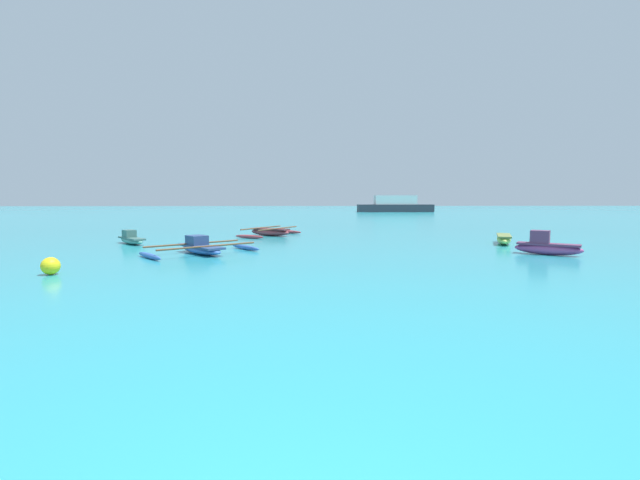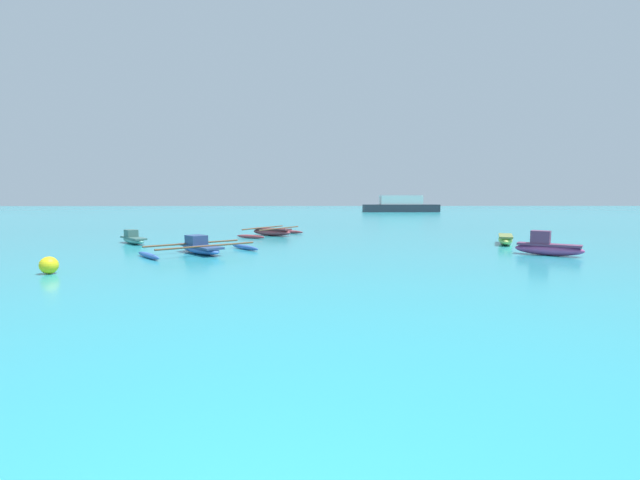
{
  "view_description": "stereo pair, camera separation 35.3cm",
  "coord_description": "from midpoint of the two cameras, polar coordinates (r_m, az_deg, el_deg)",
  "views": [
    {
      "loc": [
        0.12,
        -1.35,
        2.18
      ],
      "look_at": [
        1.02,
        18.4,
        0.25
      ],
      "focal_mm": 24.0,
      "sensor_mm": 36.0,
      "label": 1
    },
    {
      "loc": [
        0.47,
        -1.36,
        2.18
      ],
      "look_at": [
        1.02,
        18.4,
        0.25
      ],
      "focal_mm": 24.0,
      "sensor_mm": 36.0,
      "label": 2
    }
  ],
  "objects": [
    {
      "name": "distant_ferry",
      "position": [
        69.57,
        9.84,
        4.59
      ],
      "size": [
        11.96,
        2.63,
        2.63
      ],
      "color": "#2D333D",
      "rests_on": "ground_plane"
    },
    {
      "name": "moored_boat_2",
      "position": [
        18.68,
        27.49,
        -0.74
      ],
      "size": [
        2.26,
        1.87,
        0.94
      ],
      "rotation": [
        0.0,
        0.0,
        -0.63
      ],
      "color": "#A04481",
      "rests_on": "ground_plane"
    },
    {
      "name": "moored_boat_4",
      "position": [
        22.49,
        -24.27,
        0.12
      ],
      "size": [
        2.0,
        2.24,
        0.66
      ],
      "rotation": [
        0.0,
        0.0,
        -0.87
      ],
      "color": "#57A095",
      "rests_on": "ground_plane"
    },
    {
      "name": "moored_boat_1",
      "position": [
        17.59,
        -16.2,
        -1.01
      ],
      "size": [
        4.62,
        4.31,
        0.71
      ],
      "rotation": [
        0.0,
        0.0,
        -0.89
      ],
      "color": "#3662B3",
      "rests_on": "ground_plane"
    },
    {
      "name": "mooring_buoy_2",
      "position": [
        14.57,
        -32.86,
        -2.93
      ],
      "size": [
        0.51,
        0.51,
        0.51
      ],
      "color": "yellow",
      "rests_on": "ground_plane"
    },
    {
      "name": "moored_boat_3",
      "position": [
        22.27,
        22.89,
        0.15
      ],
      "size": [
        1.58,
        2.55,
        0.44
      ],
      "rotation": [
        0.0,
        0.0,
        1.16
      ],
      "color": "#B5D561",
      "rests_on": "ground_plane"
    },
    {
      "name": "moored_boat_0",
      "position": [
        25.15,
        -7.1,
        1.08
      ],
      "size": [
        3.76,
        4.45,
        0.49
      ],
      "rotation": [
        0.0,
        0.0,
        -0.55
      ],
      "color": "#943841",
      "rests_on": "ground_plane"
    }
  ]
}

